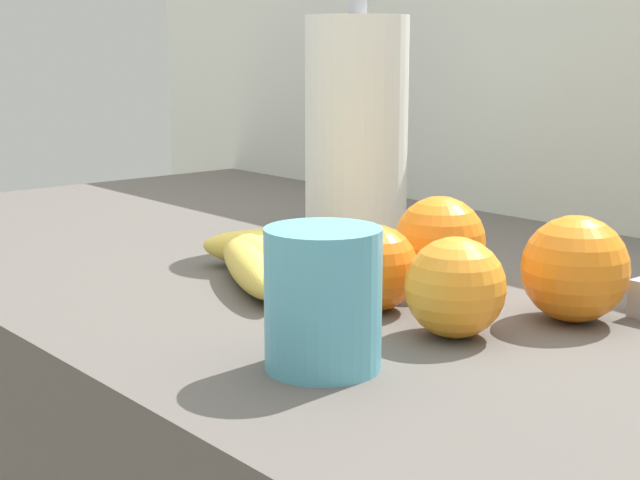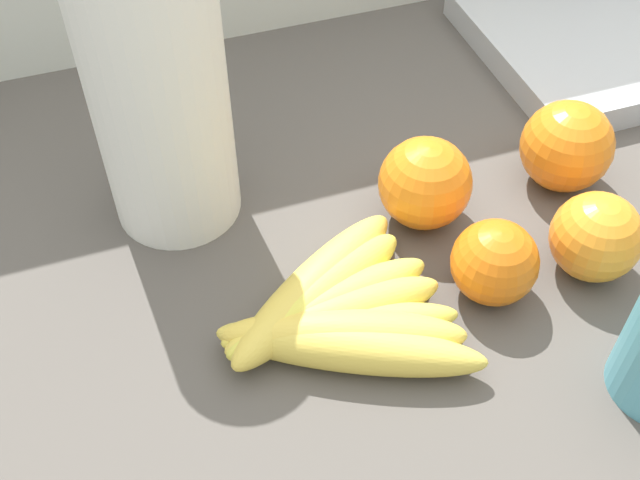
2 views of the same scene
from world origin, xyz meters
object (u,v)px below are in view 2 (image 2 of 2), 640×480
object	(u,v)px
banana_bunch	(333,316)
orange_center	(494,262)
orange_back_right	(596,237)
sink_basin	(631,29)
orange_back_left	(425,183)
paper_towel_roll	(160,98)
orange_front	(567,146)

from	to	relation	value
banana_bunch	orange_center	xyz separation A→B (m)	(0.13, -0.00, 0.02)
orange_back_right	orange_center	bearing A→B (deg)	177.43
orange_center	sink_basin	size ratio (longest dim) A/B	0.21
orange_back_left	banana_bunch	bearing A→B (deg)	-141.69
orange_center	paper_towel_roll	bearing A→B (deg)	140.72
paper_towel_roll	orange_center	bearing A→B (deg)	-39.28
orange_back_left	orange_center	distance (m)	0.10
paper_towel_roll	orange_back_right	bearing A→B (deg)	-30.71
paper_towel_roll	sink_basin	distance (m)	0.55
orange_back_left	paper_towel_roll	distance (m)	0.23
orange_back_right	banana_bunch	bearing A→B (deg)	178.18
banana_bunch	sink_basin	size ratio (longest dim) A/B	0.59
orange_front	paper_towel_roll	xyz separation A→B (m)	(-0.34, 0.08, 0.08)
orange_front	sink_basin	xyz separation A→B (m)	(0.19, 0.17, -0.02)
banana_bunch	paper_towel_roll	world-z (taller)	paper_towel_roll
banana_bunch	paper_towel_roll	xyz separation A→B (m)	(-0.08, 0.18, 0.10)
orange_back_left	paper_towel_roll	world-z (taller)	paper_towel_roll
banana_bunch	orange_front	xyz separation A→B (m)	(0.26, 0.09, 0.02)
orange_front	paper_towel_roll	bearing A→B (deg)	166.43
banana_bunch	sink_basin	xyz separation A→B (m)	(0.45, 0.26, -0.00)
orange_front	sink_basin	world-z (taller)	sink_basin
orange_back_right	orange_back_left	bearing A→B (deg)	137.15
orange_front	orange_center	size ratio (longest dim) A/B	1.19
orange_center	orange_back_right	bearing A→B (deg)	-2.57
sink_basin	paper_towel_roll	bearing A→B (deg)	-170.52
orange_back_left	paper_towel_roll	bearing A→B (deg)	157.40
orange_back_right	sink_basin	xyz separation A→B (m)	(0.22, 0.27, -0.02)
banana_bunch	orange_front	world-z (taller)	orange_front
orange_back_left	paper_towel_roll	size ratio (longest dim) A/B	0.30
orange_center	paper_towel_roll	xyz separation A→B (m)	(-0.22, 0.18, 0.09)
orange_back_left	sink_basin	world-z (taller)	sink_basin
sink_basin	orange_back_right	bearing A→B (deg)	-129.40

